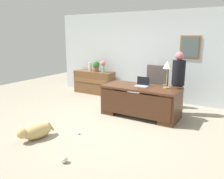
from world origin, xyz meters
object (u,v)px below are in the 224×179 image
object	(u,v)px
dog_toy_ball	(64,160)
dog_lying	(35,131)
laptop	(142,84)
desk_lamp	(168,67)
vase_with_flowers	(103,65)
vase_empty	(90,67)
desk	(140,100)
armchair	(155,89)
dog_toy_bone	(78,132)
person_standing	(178,83)
potted_plant	(96,66)
credenza	(94,82)

from	to	relation	value
dog_toy_ball	dog_lying	bearing A→B (deg)	161.08
dog_toy_ball	laptop	bearing A→B (deg)	86.99
desk_lamp	dog_lying	bearing A→B (deg)	-126.91
desk_lamp	vase_with_flowers	world-z (taller)	desk_lamp
dog_lying	desk_lamp	distance (m)	3.22
vase_with_flowers	vase_empty	distance (m)	0.54
desk	armchair	distance (m)	0.90
dog_toy_bone	desk_lamp	bearing A→B (deg)	54.93
person_standing	dog_toy_ball	bearing A→B (deg)	-104.74
laptop	dog_lying	bearing A→B (deg)	-117.85
armchair	dog_toy_ball	world-z (taller)	armchair
potted_plant	laptop	bearing A→B (deg)	-29.59
laptop	credenza	bearing A→B (deg)	151.34
dog_toy_bone	desk	bearing A→B (deg)	67.70
credenza	dog_toy_bone	distance (m)	3.46
desk	dog_toy_bone	xyz separation A→B (m)	(-0.67, -1.63, -0.39)
desk_lamp	credenza	bearing A→B (deg)	157.80
credenza	armchair	distance (m)	2.45
person_standing	dog_toy_ball	world-z (taller)	person_standing
desk_lamp	dog_toy_bone	bearing A→B (deg)	-125.07
credenza	laptop	bearing A→B (deg)	-28.66
armchair	laptop	bearing A→B (deg)	-92.34
person_standing	vase_empty	bearing A→B (deg)	167.59
desk	dog_toy_bone	bearing A→B (deg)	-112.30
desk	armchair	xyz separation A→B (m)	(0.04, 0.90, 0.10)
dog_lying	laptop	size ratio (longest dim) A/B	2.33
dog_lying	vase_with_flowers	xyz separation A→B (m)	(-0.76, 3.62, 0.85)
vase_with_flowers	dog_toy_bone	world-z (taller)	vase_with_flowers
laptop	person_standing	bearing A→B (deg)	38.86
laptop	potted_plant	bearing A→B (deg)	150.41
person_standing	dog_toy_ball	xyz separation A→B (m)	(-0.86, -3.28, -0.76)
laptop	dog_toy_ball	distance (m)	2.80
dog_toy_ball	dog_toy_bone	bearing A→B (deg)	118.25
credenza	dog_toy_bone	size ratio (longest dim) A/B	8.65
credenza	vase_with_flowers	xyz separation A→B (m)	(0.38, 0.00, 0.62)
laptop	potted_plant	world-z (taller)	potted_plant
desk_lamp	vase_empty	size ratio (longest dim) A/B	2.18
desk	vase_empty	distance (m)	2.91
credenza	dog_lying	size ratio (longest dim) A/B	1.92
vase_with_flowers	dog_toy_ball	bearing A→B (deg)	-65.14
armchair	laptop	size ratio (longest dim) A/B	3.66
potted_plant	dog_toy_ball	bearing A→B (deg)	-61.82
desk	dog_toy_bone	distance (m)	1.80
credenza	armchair	bearing A→B (deg)	-11.06
vase_empty	potted_plant	distance (m)	0.25
vase_with_flowers	person_standing	bearing A→B (deg)	-14.77
person_standing	dog_toy_bone	xyz separation A→B (m)	(-1.39, -2.28, -0.79)
desk_lamp	vase_with_flowers	bearing A→B (deg)	154.91
dog_lying	potted_plant	distance (m)	3.86
dog_toy_ball	dog_toy_bone	xyz separation A→B (m)	(-0.53, 0.99, -0.03)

